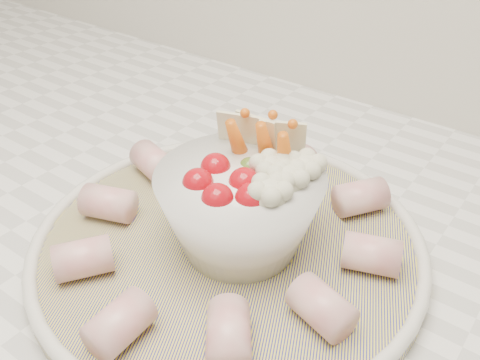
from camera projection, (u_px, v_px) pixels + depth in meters
The scene contains 3 objects.
serving_platter at pixel (228, 243), 0.49m from camera, with size 0.47×0.47×0.02m.
veggie_bowl at pixel (242, 206), 0.45m from camera, with size 0.14×0.14×0.11m.
cured_meat_rolls at pixel (228, 226), 0.47m from camera, with size 0.30×0.30×0.03m.
Camera 1 is at (0.30, 1.11, 1.25)m, focal length 40.00 mm.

